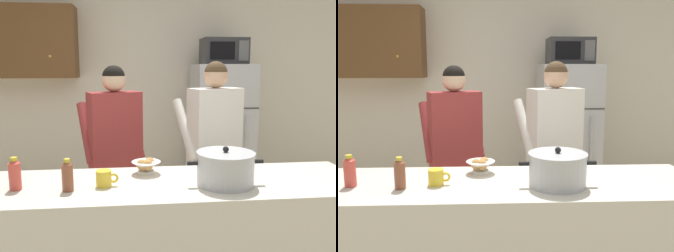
% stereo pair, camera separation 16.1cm
% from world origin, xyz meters
% --- Properties ---
extents(back_wall_unit, '(6.00, 0.48, 2.60)m').
position_xyz_m(back_wall_unit, '(-0.28, 2.26, 1.40)').
color(back_wall_unit, silver).
rests_on(back_wall_unit, ground).
extents(kitchen_island, '(2.33, 0.68, 0.92)m').
position_xyz_m(kitchen_island, '(0.00, 0.00, 0.46)').
color(kitchen_island, silver).
rests_on(kitchen_island, ground).
extents(refrigerator, '(0.64, 0.68, 1.63)m').
position_xyz_m(refrigerator, '(0.75, 1.85, 0.82)').
color(refrigerator, '#B7BABF').
rests_on(refrigerator, ground).
extents(microwave, '(0.48, 0.37, 0.28)m').
position_xyz_m(microwave, '(0.75, 1.83, 1.77)').
color(microwave, '#2D2D30').
rests_on(microwave, refrigerator).
extents(person_near_pot, '(0.59, 0.53, 1.62)m').
position_xyz_m(person_near_pot, '(-0.41, 0.81, 1.01)').
color(person_near_pot, '#33384C').
rests_on(person_near_pot, ground).
extents(person_by_sink, '(0.60, 0.54, 1.65)m').
position_xyz_m(person_by_sink, '(0.40, 0.75, 1.03)').
color(person_by_sink, black).
rests_on(person_by_sink, ground).
extents(cooking_pot, '(0.46, 0.35, 0.23)m').
position_xyz_m(cooking_pot, '(0.27, -0.08, 1.02)').
color(cooking_pot, silver).
rests_on(cooking_pot, kitchen_island).
extents(coffee_mug, '(0.13, 0.09, 0.10)m').
position_xyz_m(coffee_mug, '(-0.44, -0.04, 0.97)').
color(coffee_mug, yellow).
rests_on(coffee_mug, kitchen_island).
extents(bread_bowl, '(0.19, 0.19, 0.10)m').
position_xyz_m(bread_bowl, '(-0.18, 0.18, 0.97)').
color(bread_bowl, white).
rests_on(bread_bowl, kitchen_island).
extents(bottle_near_edge, '(0.06, 0.06, 0.19)m').
position_xyz_m(bottle_near_edge, '(-0.63, -0.09, 1.01)').
color(bottle_near_edge, brown).
rests_on(bottle_near_edge, kitchen_island).
extents(bottle_mid_counter, '(0.07, 0.07, 0.19)m').
position_xyz_m(bottle_mid_counter, '(-0.93, -0.04, 1.01)').
color(bottle_mid_counter, '#D84C3F').
rests_on(bottle_mid_counter, kitchen_island).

